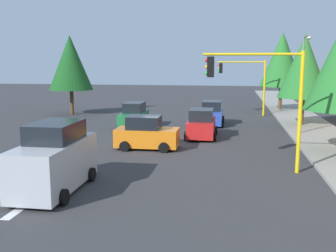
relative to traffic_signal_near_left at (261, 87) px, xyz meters
name	(u,v)px	position (x,y,z in m)	size (l,w,h in m)	color
ground_plane	(162,142)	(-6.00, -5.69, -4.01)	(120.00, 120.00, 0.00)	#353538
sidewalk_kerb	(315,132)	(-11.00, 4.81, -3.93)	(80.00, 4.00, 0.15)	gray
lane_arrow_near	(32,201)	(5.51, -8.69, -4.00)	(2.40, 1.10, 1.10)	silver
traffic_signal_near_left	(261,87)	(0.00, 0.00, 0.00)	(0.36, 4.59, 5.66)	yellow
traffic_signal_far_left	(245,76)	(-20.00, -0.07, -0.28)	(0.36, 4.59, 5.24)	yellow
street_lamp_curbside	(303,74)	(-9.61, 3.51, 0.34)	(2.15, 0.28, 7.00)	slate
tree_roadside_far	(282,60)	(-24.00, 3.81, 1.33)	(4.44, 4.44, 8.12)	brown
tree_opposite_side	(70,63)	(-18.00, -16.69, 1.02)	(4.19, 4.19, 7.66)	brown
tree_roadside_mid	(304,66)	(-14.00, 4.31, 0.80)	(4.01, 4.01, 7.33)	brown
delivery_van_silver	(55,160)	(4.23, -8.31, -2.72)	(4.80, 2.22, 2.77)	#B2B5BA
car_orange	(146,134)	(-4.00, -6.28, -3.11)	(2.10, 3.71, 1.98)	orange
car_green	(134,116)	(-11.33, -8.84, -3.11)	(4.15, 1.93, 1.98)	#1E7238
car_blue	(212,114)	(-13.63, -2.84, -3.11)	(3.90, 2.00, 1.98)	blue
car_red	(202,124)	(-8.05, -3.28, -3.11)	(3.96, 2.08, 1.98)	red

